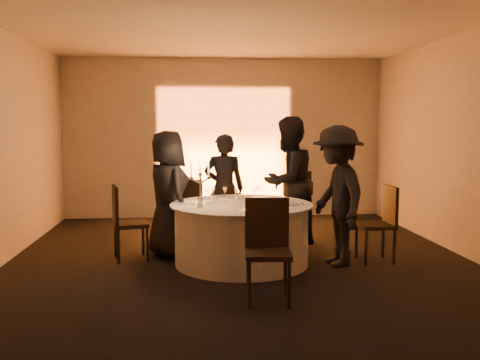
{
  "coord_description": "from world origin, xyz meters",
  "views": [
    {
      "loc": [
        -0.63,
        -6.63,
        1.77
      ],
      "look_at": [
        0.0,
        0.2,
        1.05
      ],
      "focal_mm": 40.0,
      "sensor_mm": 36.0,
      "label": 1
    }
  ],
  "objects": [
    {
      "name": "wine_glass_b",
      "position": [
        -0.19,
        0.21,
        0.91
      ],
      "size": [
        0.07,
        0.07,
        0.19
      ],
      "color": "white",
      "rests_on": "banquet_table"
    },
    {
      "name": "plate_back_right",
      "position": [
        0.31,
        0.45,
        0.78
      ],
      "size": [
        0.35,
        0.29,
        0.01
      ],
      "color": "white",
      "rests_on": "banquet_table"
    },
    {
      "name": "chair_right",
      "position": [
        1.81,
        -0.05,
        0.55
      ],
      "size": [
        0.44,
        0.44,
        0.98
      ],
      "rotation": [
        0.0,
        0.0,
        -1.54
      ],
      "color": "black",
      "rests_on": "floor"
    },
    {
      "name": "wine_glass_d",
      "position": [
        0.29,
        0.42,
        0.91
      ],
      "size": [
        0.07,
        0.07,
        0.19
      ],
      "color": "white",
      "rests_on": "banquet_table"
    },
    {
      "name": "tumbler_b",
      "position": [
        0.28,
        -0.38,
        0.82
      ],
      "size": [
        0.07,
        0.07,
        0.09
      ],
      "primitive_type": "cylinder",
      "color": "white",
      "rests_on": "banquet_table"
    },
    {
      "name": "chair_front",
      "position": [
        0.13,
        -1.42,
        0.58
      ],
      "size": [
        0.48,
        0.48,
        1.02
      ],
      "rotation": [
        0.0,
        0.0,
        -0.08
      ],
      "color": "black",
      "rests_on": "floor"
    },
    {
      "name": "wall_back",
      "position": [
        0.0,
        3.5,
        1.5
      ],
      "size": [
        7.0,
        0.0,
        7.0
      ],
      "primitive_type": "plane",
      "rotation": [
        1.57,
        0.0,
        0.0
      ],
      "color": "#B1ACA4",
      "rests_on": "floor"
    },
    {
      "name": "coffee_cup",
      "position": [
        -0.52,
        -0.24,
        0.8
      ],
      "size": [
        0.11,
        0.11,
        0.07
      ],
      "color": "white",
      "rests_on": "banquet_table"
    },
    {
      "name": "wine_glass_e",
      "position": [
        0.18,
        0.07,
        0.91
      ],
      "size": [
        0.07,
        0.07,
        0.19
      ],
      "color": "white",
      "rests_on": "banquet_table"
    },
    {
      "name": "ceiling",
      "position": [
        0.0,
        0.0,
        3.0
      ],
      "size": [
        7.0,
        7.0,
        0.0
      ],
      "primitive_type": "plane",
      "rotation": [
        3.14,
        0.0,
        0.0
      ],
      "color": "white",
      "rests_on": "wall_back"
    },
    {
      "name": "guest_back_left",
      "position": [
        -0.14,
        1.25,
        0.81
      ],
      "size": [
        0.63,
        0.45,
        1.63
      ],
      "primitive_type": "imported",
      "rotation": [
        0.0,
        0.0,
        3.03
      ],
      "color": "black",
      "rests_on": "floor"
    },
    {
      "name": "wine_glass_c",
      "position": [
        -0.41,
        -0.14,
        0.91
      ],
      "size": [
        0.07,
        0.07,
        0.19
      ],
      "color": "white",
      "rests_on": "banquet_table"
    },
    {
      "name": "tumbler_a",
      "position": [
        -0.33,
        0.01,
        0.82
      ],
      "size": [
        0.07,
        0.07,
        0.09
      ],
      "primitive_type": "cylinder",
      "color": "white",
      "rests_on": "banquet_table"
    },
    {
      "name": "wall_front",
      "position": [
        0.0,
        -3.5,
        1.5
      ],
      "size": [
        7.0,
        0.0,
        7.0
      ],
      "primitive_type": "plane",
      "rotation": [
        -1.57,
        0.0,
        0.0
      ],
      "color": "#B1ACA4",
      "rests_on": "floor"
    },
    {
      "name": "guest_right",
      "position": [
        1.19,
        -0.15,
        0.88
      ],
      "size": [
        0.79,
        1.21,
        1.76
      ],
      "primitive_type": "imported",
      "rotation": [
        0.0,
        0.0,
        -1.44
      ],
      "color": "black",
      "rests_on": "floor"
    },
    {
      "name": "banquet_table",
      "position": [
        0.0,
        0.0,
        0.38
      ],
      "size": [
        1.8,
        1.8,
        0.77
      ],
      "color": "black",
      "rests_on": "floor"
    },
    {
      "name": "plate_right",
      "position": [
        0.58,
        -0.11,
        0.78
      ],
      "size": [
        0.36,
        0.27,
        0.01
      ],
      "color": "white",
      "rests_on": "banquet_table"
    },
    {
      "name": "plate_left",
      "position": [
        -0.5,
        0.17,
        0.79
      ],
      "size": [
        0.36,
        0.27,
        0.08
      ],
      "color": "white",
      "rests_on": "banquet_table"
    },
    {
      "name": "wall_right",
      "position": [
        3.0,
        0.0,
        1.5
      ],
      "size": [
        0.0,
        7.0,
        7.0
      ],
      "primitive_type": "plane",
      "rotation": [
        1.57,
        0.0,
        -1.57
      ],
      "color": "#B1ACA4",
      "rests_on": "floor"
    },
    {
      "name": "chair_left",
      "position": [
        -1.5,
        0.32,
        0.55
      ],
      "size": [
        0.52,
        0.52,
        0.98
      ],
      "rotation": [
        0.0,
        0.0,
        1.81
      ],
      "color": "black",
      "rests_on": "floor"
    },
    {
      "name": "wine_glass_h",
      "position": [
        0.25,
        0.32,
        0.91
      ],
      "size": [
        0.07,
        0.07,
        0.19
      ],
      "color": "white",
      "rests_on": "banquet_table"
    },
    {
      "name": "chair_back_right",
      "position": [
        0.92,
        1.31,
        0.6
      ],
      "size": [
        0.64,
        0.64,
        1.06
      ],
      "rotation": [
        0.0,
        0.0,
        -2.58
      ],
      "color": "black",
      "rests_on": "floor"
    },
    {
      "name": "guest_back_right",
      "position": [
        0.76,
        0.91,
        0.94
      ],
      "size": [
        1.16,
        1.13,
        1.88
      ],
      "primitive_type": "imported",
      "rotation": [
        0.0,
        0.0,
        -2.45
      ],
      "color": "black",
      "rests_on": "floor"
    },
    {
      "name": "guest_left",
      "position": [
        -0.94,
        0.48,
        0.84
      ],
      "size": [
        0.85,
        0.98,
        1.69
      ],
      "primitive_type": "imported",
      "rotation": [
        0.0,
        0.0,
        2.04
      ],
      "color": "black",
      "rests_on": "floor"
    },
    {
      "name": "chair_back_left",
      "position": [
        -0.62,
        1.43,
        0.53
      ],
      "size": [
        0.54,
        0.54,
        0.95
      ],
      "rotation": [
        0.0,
        0.0,
        2.77
      ],
      "color": "black",
      "rests_on": "floor"
    },
    {
      "name": "wine_glass_g",
      "position": [
        -0.07,
        0.02,
        0.91
      ],
      "size": [
        0.07,
        0.07,
        0.19
      ],
      "color": "white",
      "rests_on": "banquet_table"
    },
    {
      "name": "tumbler_c",
      "position": [
        0.02,
        0.27,
        0.82
      ],
      "size": [
        0.07,
        0.07,
        0.09
      ],
      "primitive_type": "cylinder",
      "color": "white",
      "rests_on": "banquet_table"
    },
    {
      "name": "plate_front",
      "position": [
        0.07,
        -0.61,
        0.78
      ],
      "size": [
        0.35,
        0.27,
        0.01
      ],
      "color": "white",
      "rests_on": "banquet_table"
    },
    {
      "name": "candelabra",
      "position": [
        -0.52,
        -0.01,
        0.99
      ],
      "size": [
        0.27,
        0.13,
        0.64
      ],
      "color": "silver",
      "rests_on": "banquet_table"
    },
    {
      "name": "wine_glass_a",
      "position": [
        -0.44,
        0.12,
        0.91
      ],
      "size": [
        0.07,
        0.07,
        0.19
      ],
      "color": "white",
      "rests_on": "banquet_table"
    },
    {
      "name": "plate_back_left",
      "position": [
        -0.19,
        0.57,
        0.78
      ],
      "size": [
        0.36,
        0.29,
        0.01
      ],
      "color": "white",
      "rests_on": "banquet_table"
    },
    {
      "name": "floor",
      "position": [
        0.0,
        0.0,
        0.0
      ],
      "size": [
        7.0,
        7.0,
        0.0
      ],
      "primitive_type": "plane",
      "color": "black",
      "rests_on": "ground"
    },
    {
      "name": "uplighter_fixture",
      "position": [
        0.0,
        3.2,
        0.05
      ],
      "size": [
        0.25,
        0.12,
        0.1
      ],
      "primitive_type": "cube",
      "color": "black",
      "rests_on": "floor"
    },
    {
      "name": "wine_glass_f",
      "position": [
        -0.35,
        0.18,
        0.91
      ],
      "size": [
        0.07,
        0.07,
        0.19
      ],
      "color": "white",
      "rests_on": "banquet_table"
    }
  ]
}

